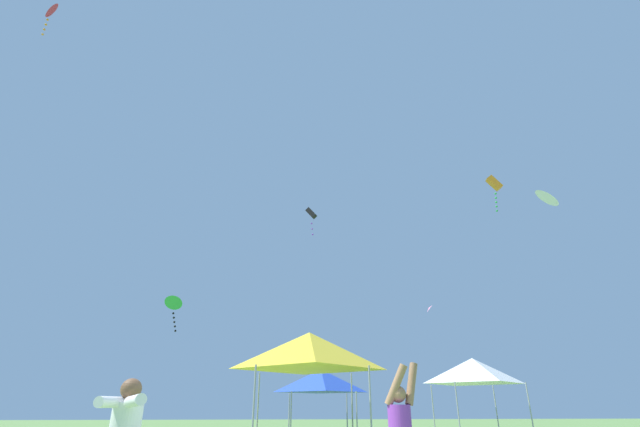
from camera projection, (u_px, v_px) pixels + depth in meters
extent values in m
sphere|color=#9E704C|center=(398.00, 394.00, 7.01)|extent=(0.25, 0.25, 0.25)
cylinder|color=#9E704C|center=(396.00, 385.00, 7.01)|extent=(0.42, 0.25, 0.64)
cylinder|color=#9E704C|center=(411.00, 384.00, 7.15)|extent=(0.32, 0.26, 0.66)
sphere|color=brown|center=(131.00, 389.00, 5.57)|extent=(0.26, 0.26, 0.26)
cylinder|color=white|center=(115.00, 402.00, 5.36)|extent=(0.28, 0.67, 0.13)
cylinder|color=white|center=(135.00, 401.00, 5.11)|extent=(0.41, 0.65, 0.15)
cylinder|color=#9E9EA3|center=(291.00, 421.00, 16.45)|extent=(0.05, 0.05, 2.07)
cylinder|color=#9E9EA3|center=(357.00, 421.00, 16.66)|extent=(0.05, 0.05, 2.07)
cylinder|color=#9E9EA3|center=(289.00, 419.00, 18.72)|extent=(0.05, 0.05, 2.07)
cylinder|color=#9E9EA3|center=(347.00, 419.00, 18.93)|extent=(0.05, 0.05, 2.07)
pyramid|color=blue|center=(321.00, 381.00, 18.28)|extent=(2.76, 2.76, 0.88)
cylinder|color=#9E9EA3|center=(253.00, 417.00, 11.41)|extent=(0.05, 0.05, 2.57)
cylinder|color=#9E9EA3|center=(371.00, 417.00, 11.67)|extent=(0.05, 0.05, 2.57)
cylinder|color=#9E9EA3|center=(257.00, 415.00, 14.22)|extent=(0.05, 0.05, 2.57)
cylinder|color=#9E9EA3|center=(352.00, 415.00, 14.48)|extent=(0.05, 0.05, 2.57)
pyramid|color=yellow|center=(309.00, 351.00, 13.68)|extent=(3.42, 3.42, 1.10)
cylinder|color=#9E9EA3|center=(459.00, 416.00, 17.02)|extent=(0.05, 0.05, 2.44)
cylinder|color=#9E9EA3|center=(531.00, 415.00, 17.26)|extent=(0.05, 0.05, 2.44)
cylinder|color=#9E9EA3|center=(434.00, 414.00, 19.68)|extent=(0.05, 0.05, 2.44)
cylinder|color=#9E9EA3|center=(497.00, 414.00, 19.93)|extent=(0.05, 0.05, 2.44)
pyramid|color=white|center=(473.00, 371.00, 19.17)|extent=(3.25, 3.25, 1.04)
cone|color=green|center=(174.00, 302.00, 34.03)|extent=(1.42, 1.21, 1.00)
sphere|color=black|center=(173.00, 313.00, 33.69)|extent=(0.16, 0.16, 0.16)
sphere|color=black|center=(174.00, 318.00, 33.56)|extent=(0.16, 0.16, 0.16)
sphere|color=black|center=(174.00, 322.00, 33.43)|extent=(0.16, 0.16, 0.16)
sphere|color=black|center=(175.00, 326.00, 33.31)|extent=(0.16, 0.16, 0.16)
sphere|color=black|center=(175.00, 331.00, 33.18)|extent=(0.16, 0.16, 0.16)
cone|color=pink|center=(429.00, 308.00, 33.46)|extent=(0.61, 0.76, 0.58)
cone|color=red|center=(51.00, 10.00, 24.04)|extent=(0.98, 1.09, 0.93)
sphere|color=orange|center=(48.00, 20.00, 23.82)|extent=(0.12, 0.12, 0.12)
sphere|color=orange|center=(46.00, 25.00, 23.75)|extent=(0.12, 0.12, 0.12)
sphere|color=orange|center=(44.00, 29.00, 23.68)|extent=(0.12, 0.12, 0.12)
sphere|color=orange|center=(43.00, 34.00, 23.62)|extent=(0.12, 0.12, 0.12)
cone|color=white|center=(548.00, 197.00, 25.57)|extent=(1.71, 1.82, 1.11)
cube|color=black|center=(311.00, 213.00, 27.26)|extent=(0.76, 0.58, 0.76)
sphere|color=purple|center=(312.00, 223.00, 27.07)|extent=(0.10, 0.10, 0.10)
sphere|color=purple|center=(312.00, 229.00, 27.01)|extent=(0.10, 0.10, 0.10)
sphere|color=purple|center=(313.00, 234.00, 26.95)|extent=(0.10, 0.10, 0.10)
cube|color=orange|center=(494.00, 183.00, 36.09)|extent=(1.26, 0.68, 1.32)
sphere|color=green|center=(496.00, 194.00, 35.80)|extent=(0.17, 0.17, 0.17)
sphere|color=green|center=(496.00, 198.00, 35.74)|extent=(0.17, 0.17, 0.17)
sphere|color=green|center=(496.00, 202.00, 35.68)|extent=(0.17, 0.17, 0.17)
sphere|color=green|center=(497.00, 206.00, 35.62)|extent=(0.17, 0.17, 0.17)
sphere|color=green|center=(497.00, 211.00, 35.56)|extent=(0.17, 0.17, 0.17)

